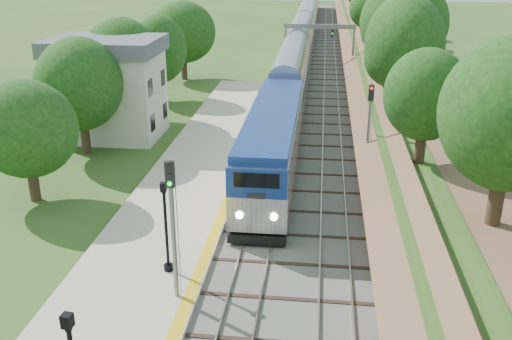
# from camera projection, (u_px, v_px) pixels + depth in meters

# --- Properties ---
(trackbed) EXTENTS (9.50, 170.00, 0.28)m
(trackbed) POSITION_uv_depth(u_px,v_px,m) (315.00, 68.00, 73.23)
(trackbed) COLOR #4C4944
(trackbed) RESTS_ON ground
(platform) EXTENTS (6.40, 68.00, 0.38)m
(platform) POSITION_uv_depth(u_px,v_px,m) (175.00, 212.00, 33.29)
(platform) COLOR #AFA28D
(platform) RESTS_ON ground
(yellow_stripe) EXTENTS (0.55, 68.00, 0.01)m
(yellow_stripe) POSITION_uv_depth(u_px,v_px,m) (223.00, 211.00, 32.91)
(yellow_stripe) COLOR gold
(yellow_stripe) RESTS_ON platform
(embankment) EXTENTS (10.64, 170.00, 11.70)m
(embankment) POSITION_uv_depth(u_px,v_px,m) (382.00, 55.00, 71.64)
(embankment) COLOR brown
(embankment) RESTS_ON ground
(station_building) EXTENTS (8.60, 6.60, 8.00)m
(station_building) POSITION_uv_depth(u_px,v_px,m) (109.00, 87.00, 45.76)
(station_building) COLOR beige
(station_building) RESTS_ON ground
(signal_gantry) EXTENTS (8.40, 0.38, 6.20)m
(signal_gantry) POSITION_uv_depth(u_px,v_px,m) (319.00, 36.00, 66.81)
(signal_gantry) COLOR slate
(signal_gantry) RESTS_ON ground
(trees_behind_platform) EXTENTS (7.82, 53.32, 7.21)m
(trees_behind_platform) POSITION_uv_depth(u_px,v_px,m) (99.00, 115.00, 36.66)
(trees_behind_platform) COLOR #332316
(trees_behind_platform) RESTS_ON ground
(train) EXTENTS (3.14, 125.68, 4.61)m
(train) POSITION_uv_depth(u_px,v_px,m) (304.00, 34.00, 85.76)
(train) COLOR black
(train) RESTS_ON trackbed
(lamppost_far) EXTENTS (0.44, 0.44, 4.47)m
(lamppost_far) POSITION_uv_depth(u_px,v_px,m) (166.00, 232.00, 26.19)
(lamppost_far) COLOR black
(lamppost_far) RESTS_ON platform
(signal_platform) EXTENTS (0.37, 0.30, 6.39)m
(signal_platform) POSITION_uv_depth(u_px,v_px,m) (172.00, 215.00, 23.51)
(signal_platform) COLOR slate
(signal_platform) RESTS_ON platform
(signal_farside) EXTENTS (0.35, 0.28, 6.33)m
(signal_farside) POSITION_uv_depth(u_px,v_px,m) (369.00, 121.00, 37.35)
(signal_farside) COLOR slate
(signal_farside) RESTS_ON ground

